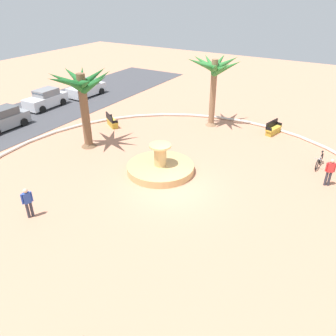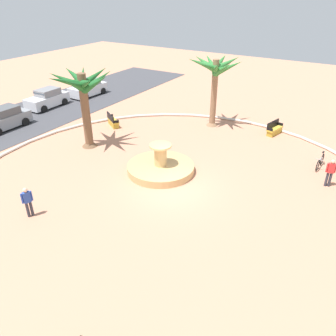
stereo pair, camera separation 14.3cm
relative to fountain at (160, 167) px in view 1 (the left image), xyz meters
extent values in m
plane|color=tan|center=(-1.37, -1.58, -0.28)|extent=(80.00, 80.00, 0.00)
torus|color=silver|center=(-1.37, -1.58, -0.18)|extent=(24.00, 24.00, 0.20)
cylinder|color=tan|center=(0.00, 0.00, -0.05)|extent=(4.07, 4.07, 0.45)
cylinder|color=teal|center=(0.00, 0.00, -0.09)|extent=(3.58, 3.58, 0.34)
cylinder|color=tan|center=(0.00, 0.00, 0.78)|extent=(0.73, 0.73, 1.22)
cylinder|color=#E0B370|center=(0.00, 0.00, 1.45)|extent=(1.30, 1.30, 0.12)
cylinder|color=brown|center=(0.48, 6.23, 2.25)|extent=(0.56, 0.56, 5.07)
cone|color=brown|center=(0.48, 6.23, -0.03)|extent=(1.06, 1.06, 0.50)
cone|color=#1E6028|center=(1.52, 6.09, 4.41)|extent=(2.34, 0.86, 1.29)
cone|color=#1E6028|center=(1.26, 6.88, 4.33)|extent=(2.09, 1.88, 1.43)
cone|color=#1E6028|center=(0.81, 7.25, 4.50)|extent=(1.23, 2.36, 1.11)
cone|color=#1E6028|center=(-0.02, 7.12, 4.35)|extent=(1.60, 2.25, 1.38)
cone|color=#1E6028|center=(-0.50, 6.60, 4.43)|extent=(2.34, 1.33, 1.24)
cone|color=#1E6028|center=(-0.49, 5.94, 4.33)|extent=(2.32, 1.17, 1.43)
cone|color=#1E6028|center=(-0.06, 5.32, 4.44)|extent=(1.66, 2.25, 1.23)
cone|color=#1E6028|center=(0.61, 5.27, 4.23)|extent=(0.84, 2.26, 1.61)
cone|color=#1E6028|center=(1.26, 5.66, 4.22)|extent=(2.11, 1.75, 1.61)
cylinder|color=#8E6B4C|center=(8.57, 0.55, 2.31)|extent=(0.46, 0.46, 5.18)
cone|color=#8E6B4C|center=(8.57, 0.55, -0.03)|extent=(0.88, 0.88, 0.50)
cone|color=#337F38|center=(9.61, 0.61, 4.59)|extent=(2.26, 0.68, 1.15)
cone|color=#337F38|center=(9.25, 1.29, 4.48)|extent=(1.90, 2.00, 1.35)
cone|color=#337F38|center=(8.79, 1.54, 4.51)|extent=(1.01, 2.28, 1.29)
cone|color=#337F38|center=(8.12, 1.47, 4.56)|extent=(1.49, 2.24, 1.20)
cone|color=#337F38|center=(7.58, 0.78, 4.54)|extent=(2.29, 1.03, 1.24)
cone|color=#337F38|center=(7.67, 0.10, 4.53)|extent=(2.23, 1.50, 1.26)
cone|color=#337F38|center=(8.02, -0.22, 4.38)|extent=(1.71, 2.08, 1.52)
cone|color=#337F38|center=(8.69, -0.40, 4.40)|extent=(0.81, 2.23, 1.48)
cone|color=#337F38|center=(9.43, 0.00, 4.55)|extent=(2.17, 1.68, 1.22)
cube|color=gold|center=(9.38, -4.25, 0.17)|extent=(1.67, 0.87, 0.12)
cube|color=black|center=(9.43, -4.05, 0.47)|extent=(1.57, 0.46, 0.50)
cube|color=gold|center=(9.38, -4.25, -0.08)|extent=(1.54, 0.80, 0.39)
cube|color=black|center=(10.11, -4.43, 0.31)|extent=(0.19, 0.46, 0.24)
cube|color=black|center=(8.65, -4.07, 0.31)|extent=(0.19, 0.46, 0.24)
cube|color=gold|center=(4.35, 7.27, 0.17)|extent=(1.29, 1.62, 0.12)
cube|color=black|center=(4.18, 7.38, 0.47)|extent=(0.94, 1.39, 0.50)
cube|color=gold|center=(4.35, 7.27, -0.08)|extent=(1.19, 1.49, 0.39)
cube|color=black|center=(4.76, 7.90, 0.31)|extent=(0.42, 0.31, 0.24)
cube|color=black|center=(3.95, 6.64, 0.31)|extent=(0.42, 0.31, 0.24)
torus|color=black|center=(5.08, -8.09, 0.08)|extent=(0.72, 0.12, 0.72)
torus|color=black|center=(6.07, -8.18, 0.08)|extent=(0.72, 0.12, 0.72)
cylinder|color=#99999E|center=(5.57, -8.13, 0.31)|extent=(0.95, 0.13, 0.05)
cylinder|color=#99999E|center=(5.92, -8.16, 0.46)|extent=(0.04, 0.04, 0.30)
cube|color=black|center=(5.92, -8.16, 0.63)|extent=(0.21, 0.12, 0.06)
cylinder|color=#99999E|center=(5.13, -8.10, 0.45)|extent=(0.07, 0.44, 0.03)
cylinder|color=#33333D|center=(3.51, -9.00, 0.16)|extent=(0.14, 0.14, 0.87)
cylinder|color=#33333D|center=(3.44, -8.83, 0.16)|extent=(0.14, 0.14, 0.87)
cube|color=red|center=(3.48, -8.92, 0.87)|extent=(0.31, 0.39, 0.56)
sphere|color=beige|center=(3.48, -8.92, 1.27)|extent=(0.22, 0.22, 0.22)
cylinder|color=red|center=(3.56, -9.12, 0.87)|extent=(0.09, 0.09, 0.53)
cylinder|color=red|center=(3.40, -8.71, 0.87)|extent=(0.09, 0.09, 0.53)
cylinder|color=#33333D|center=(-7.19, 3.08, 0.13)|extent=(0.14, 0.14, 0.83)
cylinder|color=#33333D|center=(-7.02, 3.01, 0.13)|extent=(0.14, 0.14, 0.83)
cube|color=#2D4CA5|center=(-7.10, 3.04, 0.83)|extent=(0.39, 0.32, 0.56)
sphere|color=beige|center=(-7.10, 3.04, 1.23)|extent=(0.22, 0.22, 0.22)
cylinder|color=#2D4CA5|center=(-7.31, 3.13, 0.83)|extent=(0.09, 0.09, 0.53)
cylinder|color=#2D4CA5|center=(-6.90, 2.95, 0.83)|extent=(0.09, 0.09, 0.53)
cube|color=gray|center=(-0.53, 14.19, 0.36)|extent=(4.01, 1.73, 0.90)
cube|color=#545558|center=(-0.33, 14.19, 1.09)|extent=(2.01, 1.46, 0.60)
cylinder|color=black|center=(0.72, 13.35, 0.04)|extent=(0.64, 0.22, 0.64)
cylinder|color=black|center=(0.71, 15.05, 0.04)|extent=(0.64, 0.22, 0.64)
cube|color=silver|center=(4.85, 15.45, 0.36)|extent=(4.04, 1.80, 0.90)
cube|color=gray|center=(5.05, 15.46, 1.09)|extent=(2.04, 1.50, 0.60)
cube|color=#333D47|center=(4.15, 15.43, 1.01)|extent=(0.33, 1.37, 0.51)
cylinder|color=black|center=(3.63, 14.57, 0.04)|extent=(0.65, 0.24, 0.64)
cylinder|color=black|center=(3.59, 16.27, 0.04)|extent=(0.65, 0.24, 0.64)
cylinder|color=black|center=(6.11, 14.63, 0.04)|extent=(0.65, 0.24, 0.64)
cylinder|color=black|center=(6.07, 16.33, 0.04)|extent=(0.65, 0.24, 0.64)
cube|color=silver|center=(9.51, 14.79, 0.36)|extent=(4.05, 1.82, 0.90)
cube|color=gray|center=(9.71, 14.78, 1.09)|extent=(2.04, 1.50, 0.60)
cube|color=#333D47|center=(8.81, 14.81, 1.01)|extent=(0.33, 1.37, 0.51)
cylinder|color=black|center=(8.25, 13.97, 0.04)|extent=(0.65, 0.24, 0.64)
cylinder|color=black|center=(8.30, 15.67, 0.04)|extent=(0.65, 0.24, 0.64)
cylinder|color=black|center=(10.73, 13.90, 0.04)|extent=(0.65, 0.24, 0.64)
cylinder|color=black|center=(10.78, 15.60, 0.04)|extent=(0.65, 0.24, 0.64)
camera|label=1|loc=(-15.05, -9.54, 9.74)|focal=35.89mm
camera|label=2|loc=(-14.98, -9.67, 9.74)|focal=35.89mm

